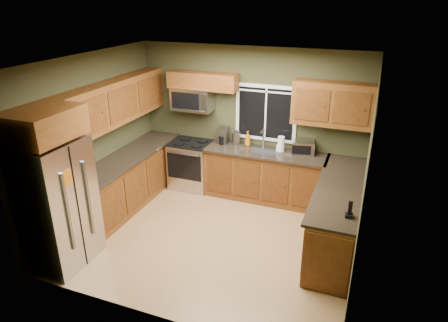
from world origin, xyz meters
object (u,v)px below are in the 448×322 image
Objects in this scene: refrigerator at (57,204)px; cordless_phone at (350,212)px; range at (192,164)px; coffee_maker at (223,136)px; microwave at (193,99)px; soap_bottle_a at (248,138)px; paper_towel_roll at (281,144)px; soap_bottle_c at (236,140)px; toaster_oven at (303,147)px; soap_bottle_b at (279,146)px; kettle at (236,138)px.

cordless_phone is (3.72, 0.99, 0.11)m from refrigerator.
coffee_maker reaches higher than range.
microwave is 2.77× the size of soap_bottle_a.
paper_towel_roll is 0.87m from soap_bottle_c.
cordless_phone is at bearing -55.03° from paper_towel_roll.
toaster_oven is at bearing -1.18° from soap_bottle_c.
range is 1.77m from soap_bottle_b.
soap_bottle_a is (1.06, 0.06, -0.65)m from microwave.
soap_bottle_a is (0.47, 0.04, -0.00)m from coffee_maker.
refrigerator reaches higher than soap_bottle_c.
refrigerator is 2.37× the size of microwave.
microwave is 3.44× the size of cordless_phone.
range is 3.55m from cordless_phone.
microwave is (0.69, 2.91, 0.83)m from refrigerator.
soap_bottle_b is (1.08, -0.03, -0.05)m from coffee_maker.
cordless_phone reaches higher than range.
microwave is 1.25m from soap_bottle_a.
range is 3.10× the size of paper_towel_roll.
soap_bottle_b is (1.67, -0.01, -0.70)m from microwave.
range is 1.05m from kettle.
coffee_maker is 1.67× the size of soap_bottle_b.
paper_towel_roll is at bearing -0.48° from microwave.
kettle reaches higher than soap_bottle_a.
soap_bottle_a is at bearing 4.50° from coffee_maker.
cordless_phone is at bearing 14.91° from refrigerator.
soap_bottle_a is at bearing 174.11° from soap_bottle_b.
cordless_phone is (1.33, -1.90, -0.07)m from paper_towel_roll.
refrigerator reaches higher than soap_bottle_b.
toaster_oven is 0.41m from soap_bottle_b.
soap_bottle_a is at bearing 59.41° from refrigerator.
cordless_phone reaches higher than soap_bottle_b.
paper_towel_roll reaches higher than coffee_maker.
refrigerator is 4.03m from toaster_oven.
soap_bottle_a reaches higher than soap_bottle_b.
microwave reaches higher than refrigerator.
soap_bottle_b is at bearing 4.39° from range.
coffee_maker is (0.59, 0.02, -0.65)m from microwave.
refrigerator reaches higher than cordless_phone.
soap_bottle_b is at bearing 125.45° from cordless_phone.
paper_towel_roll reaches higher than soap_bottle_a.
coffee_maker is 1.09× the size of soap_bottle_a.
cordless_phone is at bearing -41.89° from kettle.
soap_bottle_a is (1.75, 2.96, 0.18)m from refrigerator.
toaster_oven is (2.08, 0.15, 0.59)m from range.
refrigerator reaches higher than coffee_maker.
refrigerator is 3.20m from coffee_maker.
refrigerator is 3.74m from soap_bottle_b.
microwave reaches higher than soap_bottle_c.
range is 2.19× the size of toaster_oven.
soap_bottle_a is (1.06, 0.19, 0.61)m from range.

